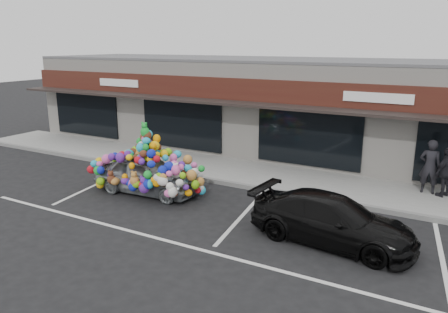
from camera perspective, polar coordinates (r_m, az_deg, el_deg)
The scene contains 12 objects.
ground at distance 14.45m, azimuth -7.95°, elevation -5.85°, with size 90.00×90.00×0.00m, color black.
shop_building at distance 21.07m, azimuth 5.84°, elevation 6.78°, with size 24.00×7.20×4.31m.
sidewalk at distance 17.60m, azimuth -0.12°, elevation -1.68°, with size 26.00×3.00×0.15m, color gray.
kerb at distance 16.37m, azimuth -2.69°, elevation -2.97°, with size 26.00×0.18×0.16m, color slate.
parking_stripe_left at distance 16.62m, azimuth -16.40°, elevation -3.55°, with size 0.12×4.40×0.01m, color silver.
parking_stripe_mid at distance 13.21m, azimuth 2.43°, elevation -7.71°, with size 0.12×4.40×0.01m, color silver.
parking_stripe_right at distance 12.03m, azimuth 26.57°, elevation -11.71°, with size 0.12×4.40×0.01m, color silver.
lane_line at distance 11.64m, azimuth -6.85°, elevation -11.03°, with size 14.00×0.12×0.01m, color silver.
toy_car at distance 15.13m, azimuth -10.05°, elevation -1.81°, with size 2.76×4.13×2.35m.
black_sedan at distance 11.65m, azimuth 13.91°, elevation -8.03°, with size 4.27×1.73×1.24m, color black.
pedestrian_a at distance 15.93m, azimuth 25.29°, elevation -1.19°, with size 0.67×0.44×1.83m, color #232429.
pedestrian_c at distance 15.83m, azimuth 27.04°, elevation -1.85°, with size 0.40×0.96×1.63m, color #252227.
Camera 1 is at (8.27, -10.72, 5.04)m, focal length 35.00 mm.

